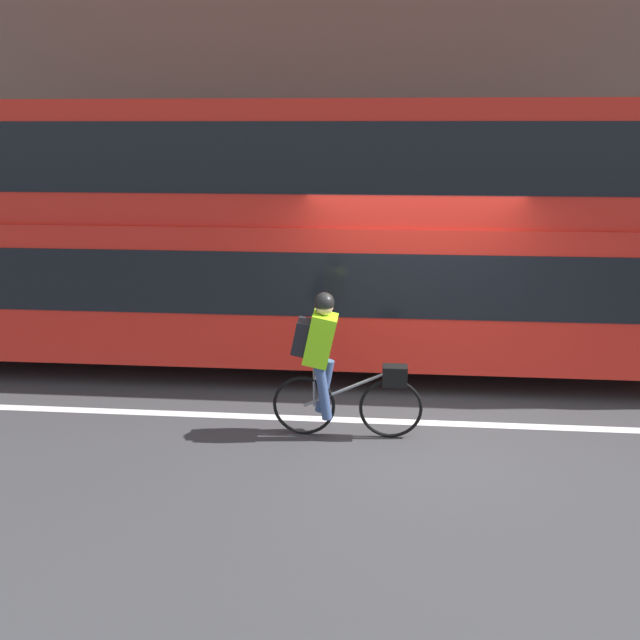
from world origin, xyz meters
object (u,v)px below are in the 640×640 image
(trash_bin, at_px, (207,280))
(bus, at_px, (276,223))
(cyclist_on_bike, at_px, (332,361))
(street_sign_post, at_px, (477,232))

(trash_bin, bearing_deg, bus, -56.44)
(bus, height_order, cyclist_on_bike, bus)
(bus, distance_m, trash_bin, 3.40)
(bus, relative_size, trash_bin, 13.96)
(bus, xyz_separation_m, trash_bin, (-1.70, 2.57, -1.45))
(trash_bin, xyz_separation_m, street_sign_post, (4.85, -0.01, 0.96))
(trash_bin, bearing_deg, street_sign_post, -0.07)
(street_sign_post, bearing_deg, bus, -140.87)
(cyclist_on_bike, xyz_separation_m, trash_bin, (-2.61, 4.85, -0.34))
(bus, xyz_separation_m, street_sign_post, (3.15, 2.56, -0.49))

